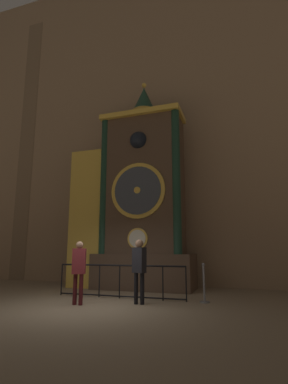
{
  "coord_description": "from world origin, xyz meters",
  "views": [
    {
      "loc": [
        3.97,
        -7.02,
        1.42
      ],
      "look_at": [
        0.29,
        3.94,
        3.67
      ],
      "focal_mm": 28.0,
      "sensor_mm": 36.0,
      "label": 1
    }
  ],
  "objects_px": {
    "clock_tower": "(132,201)",
    "visitor_far": "(139,264)",
    "visitor_near": "(79,266)",
    "stanchion_post": "(204,289)"
  },
  "relations": [
    {
      "from": "visitor_near",
      "to": "visitor_far",
      "type": "bearing_deg",
      "value": 2.47
    },
    {
      "from": "clock_tower",
      "to": "stanchion_post",
      "type": "height_order",
      "value": "clock_tower"
    },
    {
      "from": "visitor_near",
      "to": "visitor_far",
      "type": "distance_m",
      "value": 1.63
    },
    {
      "from": "clock_tower",
      "to": "visitor_far",
      "type": "height_order",
      "value": "clock_tower"
    },
    {
      "from": "visitor_near",
      "to": "visitor_far",
      "type": "height_order",
      "value": "visitor_far"
    },
    {
      "from": "clock_tower",
      "to": "stanchion_post",
      "type": "bearing_deg",
      "value": -36.48
    },
    {
      "from": "visitor_near",
      "to": "stanchion_post",
      "type": "height_order",
      "value": "visitor_near"
    },
    {
      "from": "stanchion_post",
      "to": "visitor_far",
      "type": "bearing_deg",
      "value": -153.56
    },
    {
      "from": "visitor_near",
      "to": "visitor_far",
      "type": "relative_size",
      "value": 0.97
    },
    {
      "from": "clock_tower",
      "to": "stanchion_post",
      "type": "xyz_separation_m",
      "value": [
        2.99,
        -2.21,
        -2.99
      ]
    }
  ]
}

